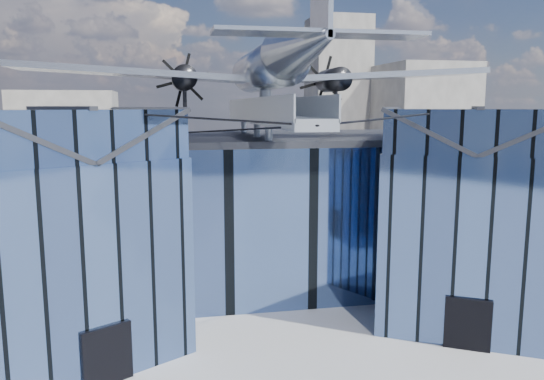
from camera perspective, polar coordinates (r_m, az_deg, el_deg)
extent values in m
plane|color=gray|center=(29.78, 0.77, -14.43)|extent=(120.00, 120.00, 0.00)
cube|color=#496496|center=(36.86, -2.11, -2.09)|extent=(28.00, 14.00, 9.50)
cube|color=#25262C|center=(36.24, -2.15, 5.61)|extent=(28.00, 14.00, 0.40)
cube|color=#496496|center=(27.12, -21.16, -6.77)|extent=(11.79, 11.43, 9.50)
cube|color=#496496|center=(26.21, -21.88, 5.65)|extent=(11.56, 11.20, 2.20)
cube|color=#25262C|center=(25.55, -26.66, 5.28)|extent=(7.98, 9.23, 2.40)
cube|color=#25262C|center=(27.04, -17.37, 5.97)|extent=(7.98, 9.23, 2.40)
cube|color=#25262C|center=(26.18, -22.03, 8.16)|extent=(4.30, 7.10, 0.18)
cube|color=black|center=(24.75, -17.30, -16.63)|extent=(2.03, 1.32, 2.60)
cube|color=black|center=(28.88, -12.73, -5.43)|extent=(0.34, 0.34, 9.50)
cube|color=#496496|center=(31.20, 20.48, -4.71)|extent=(11.79, 11.43, 9.50)
cube|color=#496496|center=(30.41, 21.09, 6.07)|extent=(11.56, 11.20, 2.20)
cube|color=#25262C|center=(30.41, 16.83, 6.29)|extent=(7.98, 9.23, 2.40)
cube|color=#25262C|center=(30.58, 25.32, 5.82)|extent=(7.98, 9.23, 2.40)
cube|color=#25262C|center=(30.39, 21.21, 8.23)|extent=(4.30, 7.10, 0.18)
cube|color=black|center=(28.37, 20.30, -13.39)|extent=(2.03, 1.32, 2.60)
cube|color=black|center=(31.36, 12.23, -4.27)|extent=(0.34, 0.34, 9.50)
cube|color=#959BA2|center=(30.77, -0.55, 7.62)|extent=(1.80, 21.00, 0.50)
cube|color=#959BA2|center=(30.60, -2.22, 8.83)|extent=(0.08, 21.00, 1.10)
cube|color=#959BA2|center=(30.94, 1.11, 8.83)|extent=(0.08, 21.00, 1.10)
cylinder|color=#959BA2|center=(40.16, -3.06, 6.97)|extent=(0.44, 0.44, 1.35)
cylinder|color=#959BA2|center=(34.23, -1.63, 6.63)|extent=(0.44, 0.44, 1.35)
cylinder|color=#959BA2|center=(30.30, -0.37, 6.33)|extent=(0.44, 0.44, 1.35)
cylinder|color=#959BA2|center=(31.25, -0.72, 9.39)|extent=(0.70, 0.70, 1.40)
cylinder|color=black|center=(22.74, -10.20, 7.76)|extent=(10.55, 6.08, 0.69)
cylinder|color=black|center=(25.22, 14.63, 7.72)|extent=(10.55, 6.08, 0.69)
cylinder|color=black|center=(28.38, -5.79, 6.35)|extent=(6.09, 17.04, 1.19)
cylinder|color=black|center=(29.56, 5.94, 6.45)|extent=(6.09, 17.04, 1.19)
cylinder|color=#A7ACB4|center=(31.32, -0.73, 12.96)|extent=(2.50, 11.00, 2.50)
sphere|color=#A7ACB4|center=(36.73, -2.32, 12.36)|extent=(2.50, 2.50, 2.50)
cube|color=black|center=(35.80, -2.07, 13.56)|extent=(1.60, 1.40, 0.50)
cone|color=#A7ACB4|center=(22.59, 3.57, 15.24)|extent=(2.50, 7.00, 2.50)
cube|color=#A7ACB4|center=(20.51, 5.20, 16.43)|extent=(8.00, 1.80, 0.14)
cube|color=#A7ACB4|center=(31.81, -13.85, 12.10)|extent=(14.00, 3.20, 1.08)
cylinder|color=black|center=(32.39, -9.46, 11.73)|extent=(1.44, 3.20, 1.44)
cone|color=black|center=(34.18, -9.55, 11.58)|extent=(0.70, 0.70, 0.70)
cube|color=black|center=(34.33, -9.56, 11.57)|extent=(1.05, 0.06, 3.33)
cube|color=black|center=(34.33, -9.56, 11.57)|extent=(2.53, 0.06, 2.53)
cube|color=black|center=(34.33, -9.56, 11.57)|extent=(3.33, 0.06, 1.05)
cylinder|color=black|center=(31.75, -9.36, 9.58)|extent=(0.24, 0.24, 1.75)
cube|color=#A7ACB4|center=(34.22, 10.82, 11.96)|extent=(14.00, 3.20, 1.08)
cylinder|color=black|center=(33.96, 6.59, 11.66)|extent=(1.44, 3.20, 1.44)
cone|color=black|center=(35.68, 5.69, 11.54)|extent=(0.70, 0.70, 0.70)
cube|color=black|center=(35.82, 5.62, 11.54)|extent=(1.05, 0.06, 3.33)
cube|color=black|center=(35.82, 5.62, 11.54)|extent=(2.53, 0.06, 2.53)
cube|color=black|center=(35.82, 5.62, 11.54)|extent=(3.33, 0.06, 1.05)
cylinder|color=black|center=(33.35, 6.87, 9.60)|extent=(0.24, 0.24, 1.75)
cube|color=gray|center=(83.74, 15.69, 6.72)|extent=(12.00, 14.00, 18.00)
cube|color=gray|center=(83.12, -21.16, 5.05)|extent=(14.00, 10.00, 14.00)
cube|color=gray|center=(89.14, 7.02, 9.67)|extent=(9.00, 9.00, 26.00)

